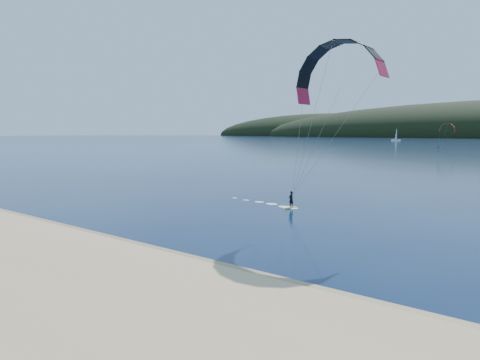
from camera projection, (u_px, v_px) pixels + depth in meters
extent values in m
plane|color=#071333|center=(94.00, 268.00, 27.25)|extent=(1800.00, 1800.00, 0.00)
cube|color=#8E7B52|center=(150.00, 252.00, 30.78)|extent=(220.00, 2.50, 0.10)
ellipsoid|color=black|center=(324.00, 136.00, 870.93)|extent=(520.00, 220.00, 90.00)
cube|color=#AEC116|center=(291.00, 208.00, 48.66)|extent=(0.71, 1.57, 0.09)
imported|color=black|center=(291.00, 199.00, 48.55)|extent=(0.55, 0.74, 1.87)
cylinder|color=gray|center=(314.00, 148.00, 43.37)|extent=(0.02, 0.02, 14.31)
cube|color=#AEC116|center=(438.00, 149.00, 207.31)|extent=(0.99, 1.25, 0.07)
imported|color=black|center=(438.00, 148.00, 207.22)|extent=(0.88, 0.93, 1.51)
cylinder|color=gray|center=(443.00, 139.00, 202.58)|extent=(0.02, 0.02, 11.13)
cube|color=white|center=(396.00, 140.00, 404.22)|extent=(8.46, 3.55, 1.44)
cylinder|color=white|center=(396.00, 134.00, 403.59)|extent=(0.21, 0.21, 11.30)
cube|color=white|center=(397.00, 134.00, 404.69)|extent=(0.35, 2.66, 8.22)
cube|color=white|center=(395.00, 136.00, 402.50)|extent=(0.28, 2.05, 5.14)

